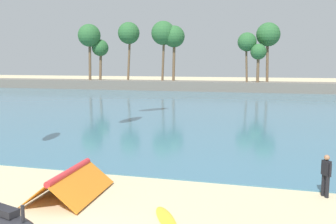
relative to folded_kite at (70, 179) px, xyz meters
The scene contains 5 objects.
sea 49.47m from the folded_kite, 87.99° to the left, with size 220.00×92.95×0.06m, color teal.
palm_headland 56.08m from the folded_kite, 90.04° to the left, with size 117.32×6.51×13.19m.
folded_kite is the anchor object (origin of this frame).
person_at_waterline 9.92m from the folded_kite, 14.56° to the left, with size 0.35×0.49×1.67m.
surfboard 4.42m from the folded_kite, 15.55° to the right, with size 2.10×0.52×0.08m, color yellow.
Camera 1 is at (5.56, -8.32, 5.14)m, focal length 39.42 mm.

